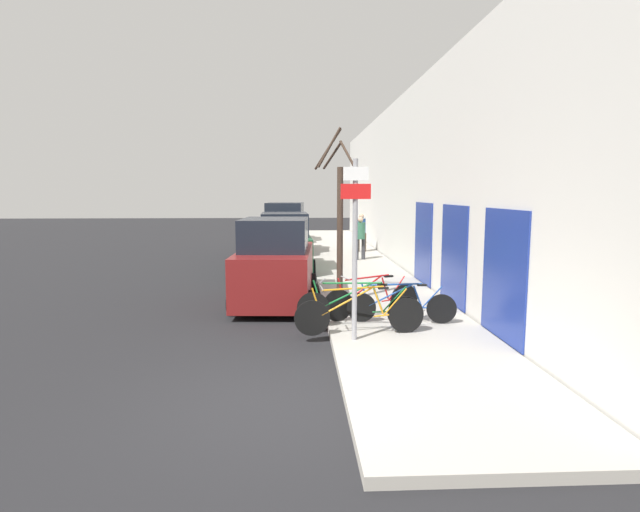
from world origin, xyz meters
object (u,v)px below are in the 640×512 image
at_px(street_tree, 339,221).
at_px(bicycle_1, 359,309).
at_px(parked_car_0, 276,265).
at_px(parked_car_3, 288,225).
at_px(parked_car_2, 285,231).
at_px(bicycle_0, 360,314).
at_px(pedestrian_far, 361,230).
at_px(bicycle_2, 401,305).
at_px(signpost, 355,242).
at_px(bicycle_3, 372,300).
at_px(pedestrian_near, 360,235).
at_px(parked_car_1, 285,245).

bearing_deg(street_tree, bicycle_1, -85.73).
distance_m(parked_car_0, parked_car_3, 16.06).
bearing_deg(parked_car_2, parked_car_0, -86.19).
bearing_deg(bicycle_0, pedestrian_far, -11.13).
bearing_deg(bicycle_2, parked_car_0, 53.62).
distance_m(bicycle_1, parked_car_3, 19.22).
xyz_separation_m(signpost, parked_car_2, (-1.60, 14.20, -0.91)).
height_order(parked_car_2, parked_car_3, parked_car_2).
height_order(signpost, street_tree, street_tree).
distance_m(bicycle_3, pedestrian_near, 9.74).
relative_size(bicycle_3, street_tree, 0.51).
bearing_deg(bicycle_2, street_tree, 35.09).
distance_m(signpost, parked_car_3, 19.99).
bearing_deg(signpost, bicycle_2, 45.96).
relative_size(parked_car_0, pedestrian_near, 2.37).
xyz_separation_m(bicycle_3, street_tree, (-0.60, 1.76, 1.66)).
bearing_deg(bicycle_1, bicycle_0, -169.73).
xyz_separation_m(bicycle_0, bicycle_2, (1.00, 0.83, -0.03)).
height_order(parked_car_2, pedestrian_near, parked_car_2).
height_order(parked_car_2, pedestrian_far, parked_car_2).
xyz_separation_m(signpost, parked_car_0, (-1.64, 3.85, -0.99)).
bearing_deg(street_tree, bicycle_2, -62.36).
bearing_deg(bicycle_1, pedestrian_far, 7.18).
distance_m(parked_car_3, street_tree, 16.62).
distance_m(bicycle_3, parked_car_0, 3.17).
height_order(bicycle_2, pedestrian_near, pedestrian_near).
distance_m(signpost, street_tree, 3.40).
distance_m(parked_car_0, parked_car_2, 10.36).
bearing_deg(parked_car_1, parked_car_2, 88.91).
height_order(pedestrian_far, street_tree, street_tree).
bearing_deg(bicycle_1, bicycle_3, -10.19).
bearing_deg(parked_car_0, bicycle_0, -59.58).
height_order(bicycle_1, pedestrian_far, pedestrian_far).
height_order(bicycle_2, parked_car_3, parked_car_3).
relative_size(parked_car_0, street_tree, 0.96).
relative_size(parked_car_1, pedestrian_near, 2.43).
distance_m(bicycle_1, parked_car_1, 8.37).
bearing_deg(pedestrian_far, pedestrian_near, -95.53).
bearing_deg(pedestrian_far, bicycle_2, -90.80).
relative_size(bicycle_2, parked_car_2, 0.51).
xyz_separation_m(bicycle_1, parked_car_3, (-1.75, 19.14, 0.45)).
height_order(bicycle_3, parked_car_1, parked_car_1).
distance_m(signpost, pedestrian_far, 14.26).
relative_size(bicycle_1, parked_car_1, 0.59).
distance_m(bicycle_0, street_tree, 3.47).
bearing_deg(bicycle_3, pedestrian_far, -25.33).
xyz_separation_m(parked_car_2, pedestrian_near, (3.15, -2.90, 0.07)).
bearing_deg(street_tree, pedestrian_near, 78.81).
height_order(bicycle_3, parked_car_3, parked_car_3).
relative_size(signpost, parked_car_0, 0.80).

